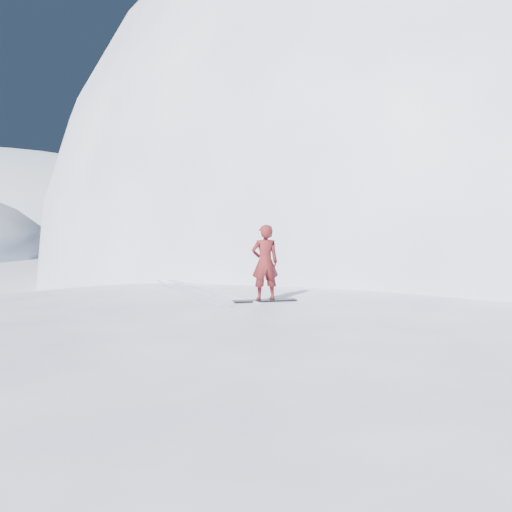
% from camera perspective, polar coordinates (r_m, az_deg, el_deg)
% --- Properties ---
extents(ground, '(400.00, 400.00, 0.00)m').
position_cam_1_polar(ground, '(13.19, -0.67, -16.41)').
color(ground, white).
rests_on(ground, ground).
extents(near_ridge, '(36.00, 28.00, 4.80)m').
position_cam_1_polar(near_ridge, '(16.17, 0.48, -12.50)').
color(near_ridge, white).
rests_on(near_ridge, ground).
extents(summit_peak, '(60.00, 56.00, 56.00)m').
position_cam_1_polar(summit_peak, '(45.61, 19.53, -1.98)').
color(summit_peak, white).
rests_on(summit_peak, ground).
extents(peak_shoulder, '(28.00, 24.00, 18.00)m').
position_cam_1_polar(peak_shoulder, '(34.79, 8.20, -3.60)').
color(peak_shoulder, white).
rests_on(peak_shoulder, ground).
extents(wind_bumps, '(16.00, 14.40, 1.00)m').
position_cam_1_polar(wind_bumps, '(15.06, -4.63, -13.79)').
color(wind_bumps, white).
rests_on(wind_bumps, ground).
extents(snowboard, '(1.66, 0.32, 0.03)m').
position_cam_1_polar(snowboard, '(14.85, 0.90, -4.45)').
color(snowboard, black).
rests_on(snowboard, near_ridge).
extents(snowboarder, '(0.71, 0.47, 1.95)m').
position_cam_1_polar(snowboarder, '(14.73, 0.90, -0.64)').
color(snowboarder, maroon).
rests_on(snowboarder, snowboard).
extents(board_tracks, '(2.29, 5.92, 0.04)m').
position_cam_1_polar(board_tracks, '(16.84, -5.95, -3.44)').
color(board_tracks, silver).
rests_on(board_tracks, ground).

